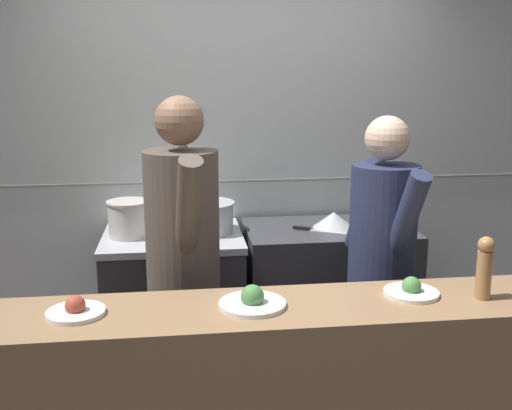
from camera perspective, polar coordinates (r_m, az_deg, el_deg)
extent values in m
cube|color=silver|center=(4.00, -1.89, 4.48)|extent=(8.00, 0.06, 2.60)
cube|color=gray|center=(3.99, -1.83, 2.28)|extent=(8.00, 0.00, 0.01)
cube|color=#38383D|center=(3.82, -7.73, -9.58)|extent=(0.82, 0.70, 0.86)
cube|color=#B7BABF|center=(3.67, -7.94, -3.07)|extent=(0.84, 0.71, 0.04)
cube|color=#B7BABF|center=(3.49, -7.77, -10.68)|extent=(0.74, 0.03, 0.10)
cube|color=#38383D|center=(3.92, 6.74, -8.57)|extent=(1.04, 0.65, 0.91)
cube|color=black|center=(3.82, 7.72, -15.88)|extent=(1.02, 0.04, 0.10)
cylinder|color=beige|center=(3.63, -12.01, -1.30)|extent=(0.24, 0.24, 0.22)
cylinder|color=beige|center=(3.61, -12.09, 0.29)|extent=(0.26, 0.26, 0.01)
cylinder|color=#B7BABF|center=(3.67, -4.73, -1.16)|extent=(0.33, 0.33, 0.19)
cylinder|color=#B7BABF|center=(3.65, -4.76, 0.17)|extent=(0.35, 0.35, 0.01)
cone|color=#B7BABF|center=(3.77, 7.41, -1.40)|extent=(0.26, 0.26, 0.10)
cube|color=#B7BABF|center=(3.66, 7.41, -2.61)|extent=(0.27, 0.17, 0.01)
cube|color=black|center=(3.71, 4.39, -2.21)|extent=(0.11, 0.07, 0.02)
cylinder|color=white|center=(2.44, -16.79, -9.78)|extent=(0.23, 0.23, 0.02)
sphere|color=#B24733|center=(2.43, -16.84, -9.14)|extent=(0.08, 0.08, 0.08)
cylinder|color=white|center=(2.42, -0.35, -9.42)|extent=(0.27, 0.27, 0.02)
sphere|color=#4C8C47|center=(2.40, -0.35, -8.69)|extent=(0.09, 0.09, 0.09)
cylinder|color=white|center=(2.61, 14.55, -8.09)|extent=(0.23, 0.23, 0.02)
sphere|color=#4C8C47|center=(2.60, 14.59, -7.48)|extent=(0.08, 0.08, 0.08)
cylinder|color=#AD7A47|center=(2.63, 20.87, -6.27)|extent=(0.06, 0.06, 0.20)
sphere|color=#AD7A47|center=(2.60, 21.09, -3.57)|extent=(0.07, 0.07, 0.07)
cube|color=black|center=(3.17, -6.67, -14.78)|extent=(0.33, 0.23, 0.82)
cylinder|color=brown|center=(2.90, -7.06, -1.50)|extent=(0.40, 0.40, 0.68)
sphere|color=#8C664C|center=(2.83, -7.32, 7.97)|extent=(0.23, 0.23, 0.23)
cylinder|color=brown|center=(3.09, -7.63, 0.87)|extent=(0.15, 0.35, 0.57)
cylinder|color=brown|center=(2.68, -6.48, -0.93)|extent=(0.15, 0.35, 0.57)
cube|color=black|center=(3.33, 11.42, -14.03)|extent=(0.32, 0.23, 0.78)
cylinder|color=#262D4C|center=(3.08, 12.00, -2.15)|extent=(0.39, 0.39, 0.64)
sphere|color=beige|center=(3.00, 12.40, 6.24)|extent=(0.22, 0.22, 0.22)
cylinder|color=#262D4C|center=(3.23, 10.34, 0.00)|extent=(0.16, 0.34, 0.54)
cylinder|color=#262D4C|center=(2.89, 13.99, -1.66)|extent=(0.16, 0.34, 0.54)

